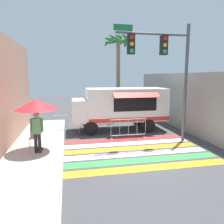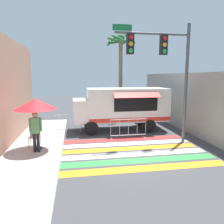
{
  "view_description": "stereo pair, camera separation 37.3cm",
  "coord_description": "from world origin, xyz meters",
  "views": [
    {
      "loc": [
        -2.92,
        -8.39,
        3.32
      ],
      "look_at": [
        -0.55,
        3.0,
        1.44
      ],
      "focal_mm": 35.0,
      "sensor_mm": 36.0,
      "label": 1
    },
    {
      "loc": [
        -2.56,
        -8.46,
        3.32
      ],
      "look_at": [
        -0.55,
        3.0,
        1.44
      ],
      "focal_mm": 35.0,
      "sensor_mm": 36.0,
      "label": 2
    }
  ],
  "objects": [
    {
      "name": "folding_chair",
      "position": [
        -4.4,
        1.81,
        0.67
      ],
      "size": [
        0.47,
        0.47,
        0.86
      ],
      "rotation": [
        0.0,
        0.0,
        -0.1
      ],
      "color": "#4C4C51",
      "rests_on": "sidewalk_left"
    },
    {
      "name": "traffic_signal_pole",
      "position": [
        1.76,
        1.7,
        4.11
      ],
      "size": [
        3.82,
        0.29,
        5.85
      ],
      "color": "#515456",
      "rests_on": "ground_plane"
    },
    {
      "name": "food_truck",
      "position": [
        0.24,
        4.73,
        1.56
      ],
      "size": [
        5.76,
        2.6,
        2.62
      ],
      "color": "white",
      "rests_on": "ground_plane"
    },
    {
      "name": "crosswalk_painted",
      "position": [
        0.0,
        0.69,
        0.0
      ],
      "size": [
        6.4,
        4.36,
        0.01
      ],
      "color": "orange",
      "rests_on": "ground_plane"
    },
    {
      "name": "barricade_front",
      "position": [
        0.3,
        2.71,
        0.54
      ],
      "size": [
        1.97,
        0.44,
        1.08
      ],
      "color": "#B7BABF",
      "rests_on": "ground_plane"
    },
    {
      "name": "ground_plane",
      "position": [
        0.0,
        0.0,
        0.0
      ],
      "size": [
        60.0,
        60.0,
        0.0
      ],
      "primitive_type": "plane",
      "color": "#424244"
    },
    {
      "name": "barricade_side",
      "position": [
        -2.94,
        4.69,
        0.52
      ],
      "size": [
        1.56,
        0.44,
        1.08
      ],
      "color": "#B7BABF",
      "rests_on": "ground_plane"
    },
    {
      "name": "concrete_wall_right",
      "position": [
        4.21,
        3.0,
        1.78
      ],
      "size": [
        0.2,
        16.0,
        3.56
      ],
      "color": "gray",
      "rests_on": "ground_plane"
    },
    {
      "name": "vendor_person",
      "position": [
        -4.19,
        0.9,
        1.15
      ],
      "size": [
        0.53,
        0.23,
        1.75
      ],
      "rotation": [
        0.0,
        0.0,
        -0.16
      ],
      "color": "black",
      "rests_on": "sidewalk_left"
    },
    {
      "name": "sidewalk_left",
      "position": [
        -5.34,
        0.0,
        0.07
      ],
      "size": [
        4.4,
        16.0,
        0.15
      ],
      "color": "#B7B5AD",
      "rests_on": "ground_plane"
    },
    {
      "name": "patio_umbrella",
      "position": [
        -4.21,
        1.3,
        2.15
      ],
      "size": [
        1.81,
        1.81,
        2.25
      ],
      "color": "black",
      "rests_on": "sidewalk_left"
    },
    {
      "name": "palm_tree",
      "position": [
        1.12,
        8.71,
        4.9
      ],
      "size": [
        2.53,
        2.48,
        6.59
      ],
      "color": "#7A664C",
      "rests_on": "ground_plane"
    }
  ]
}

